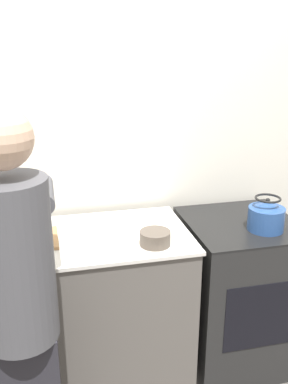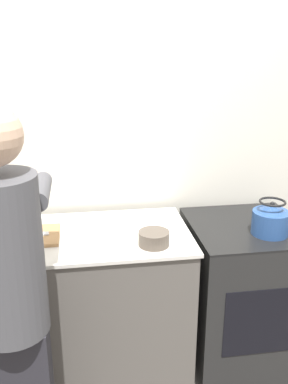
{
  "view_description": "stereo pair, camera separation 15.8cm",
  "coord_description": "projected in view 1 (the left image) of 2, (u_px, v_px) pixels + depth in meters",
  "views": [
    {
      "loc": [
        -0.34,
        -1.72,
        1.85
      ],
      "look_at": [
        0.12,
        0.21,
        1.16
      ],
      "focal_mm": 40.0,
      "sensor_mm": 36.0,
      "label": 1
    },
    {
      "loc": [
        -0.18,
        -1.75,
        1.85
      ],
      "look_at": [
        0.12,
        0.21,
        1.16
      ],
      "focal_mm": 40.0,
      "sensor_mm": 36.0,
      "label": 2
    }
  ],
  "objects": [
    {
      "name": "cutting_board",
      "position": [
        18.0,
        241.0,
        2.13
      ],
      "size": [
        0.39,
        0.25,
        0.02
      ],
      "color": "#A87A4C",
      "rests_on": "counter"
    },
    {
      "name": "counter",
      "position": [
        60.0,
        315.0,
        2.32
      ],
      "size": [
        1.4,
        0.62,
        0.91
      ],
      "color": "#5B5651",
      "rests_on": "ground_plane"
    },
    {
      "name": "person",
      "position": [
        19.0,
        300.0,
        1.63
      ],
      "size": [
        0.32,
        0.57,
        1.66
      ],
      "color": "#27262D",
      "rests_on": "ground_plane"
    },
    {
      "name": "kettle",
      "position": [
        266.0,
        216.0,
        2.29
      ],
      "size": [
        0.19,
        0.19,
        0.19
      ],
      "color": "#284C8C",
      "rests_on": "oven"
    },
    {
      "name": "oven",
      "position": [
        237.0,
        291.0,
        2.56
      ],
      "size": [
        0.62,
        0.63,
        0.89
      ],
      "color": "black",
      "rests_on": "ground_plane"
    },
    {
      "name": "bowl_prep",
      "position": [
        155.0,
        238.0,
        2.1
      ],
      "size": [
        0.15,
        0.15,
        0.07
      ],
      "color": "brown",
      "rests_on": "counter"
    },
    {
      "name": "wall_back",
      "position": [
        105.0,
        143.0,
        2.47
      ],
      "size": [
        8.0,
        0.05,
        2.6
      ],
      "color": "silver",
      "rests_on": "ground_plane"
    },
    {
      "name": "knife",
      "position": [
        25.0,
        240.0,
        2.12
      ],
      "size": [
        0.2,
        0.06,
        0.01
      ],
      "rotation": [
        0.0,
        0.0,
        0.12
      ],
      "color": "silver",
      "rests_on": "cutting_board"
    }
  ]
}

